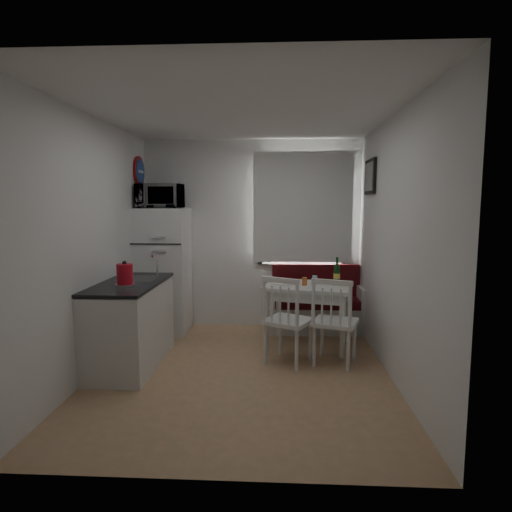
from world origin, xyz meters
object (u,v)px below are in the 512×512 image
Objects in this scene: microwave at (160,196)px; kettle at (125,274)px; wine_bottle at (337,270)px; fridge at (163,270)px; kitchen_counter at (131,323)px; chair_left at (289,311)px; dining_table at (308,292)px; bench at (316,309)px; chair_right at (336,313)px.

kettle is (0.03, -1.45, -0.80)m from microwave.
fridge is at bearing 169.13° from wine_bottle.
kitchen_counter is 1.69m from chair_left.
kitchen_counter is 2.07m from dining_table.
bench reaches higher than dining_table.
microwave is (-1.92, 0.48, 1.15)m from dining_table.
kettle is at bearing -154.42° from wine_bottle.
bench is at bearing 38.35° from kettle.
microwave is at bearing 179.83° from dining_table.
bench is 1.09× the size of dining_table.
chair_left is at bearing 1.35° from kitchen_counter.
dining_table is 0.72m from chair_right.
microwave is at bearing 171.96° from chair_right.
kitchen_counter is at bearing -158.92° from chair_right.
wine_bottle reaches higher than dining_table.
chair_left is 1.03m from wine_bottle.
dining_table is at bearing -15.61° from fridge.
bench is 2.04× the size of chair_left.
chair_left reaches higher than dining_table.
microwave reaches higher than dining_table.
wine_bottle is at bearing 29.99° from dining_table.
dining_table is (1.93, 0.71, 0.22)m from kitchen_counter.
chair_right is at bearing -97.42° from wine_bottle.
fridge is at bearing 89.10° from kitchen_counter.
kettle is 2.48m from wine_bottle.
chair_right is 2.20m from kettle.
bench is at bearing 114.17° from chair_right.
bench is at bearing 4.39° from microwave.
kettle is at bearing -141.65° from bench.
microwave is at bearing -175.61° from bench.
bench is at bearing 90.56° from dining_table.
bench is 3.88× the size of wine_bottle.
bench is 1.35m from chair_right.
fridge is 6.61× the size of kettle.
kitchen_counter is 1.15× the size of dining_table.
kitchen_counter reaches higher than kettle.
fridge reaches higher than chair_right.
microwave is (0.00, -0.05, 0.99)m from fridge.
chair_left is 1.08× the size of chair_right.
microwave reaches higher than fridge.
wine_bottle is at bearing 25.58° from kettle.
microwave is (-2.07, -0.16, 1.53)m from bench.
fridge reaches higher than kitchen_counter.
chair_right is 0.34× the size of fridge.
dining_table is 2.29m from microwave.
microwave is at bearing 173.44° from chair_left.
chair_right is 1.75× the size of wine_bottle.
chair_left is 0.50m from chair_right.
fridge is (-2.07, -0.11, 0.54)m from bench.
kitchen_counter is at bearing 100.76° from kettle.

